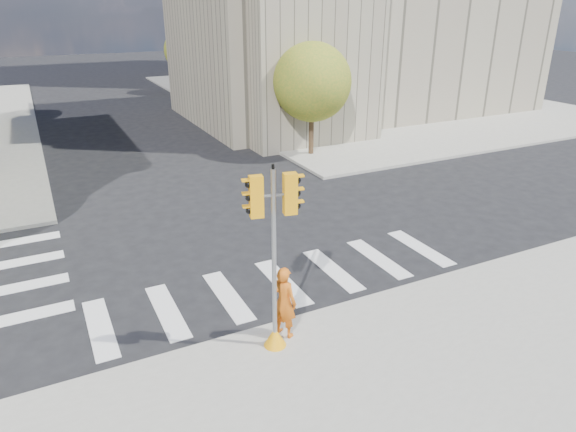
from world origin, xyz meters
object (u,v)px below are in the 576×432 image
object	(u,v)px
lamp_far	(212,47)
lamp_near	(287,64)
traffic_signal	(274,275)
photographer	(284,302)

from	to	relation	value
lamp_far	lamp_near	bearing A→B (deg)	-90.00
lamp_near	lamp_far	size ratio (longest dim) A/B	1.00
traffic_signal	photographer	size ratio (longest dim) A/B	2.43
lamp_near	lamp_far	distance (m)	14.00
photographer	lamp_far	bearing A→B (deg)	-45.51
lamp_far	photographer	world-z (taller)	lamp_far
lamp_near	photographer	distance (m)	21.09
lamp_near	lamp_far	world-z (taller)	same
lamp_near	lamp_far	xyz separation A→B (m)	(0.00, 14.00, 0.00)
lamp_near	traffic_signal	size ratio (longest dim) A/B	1.73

